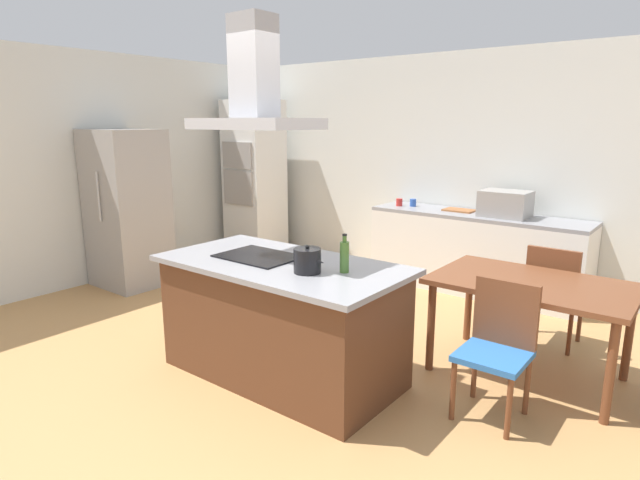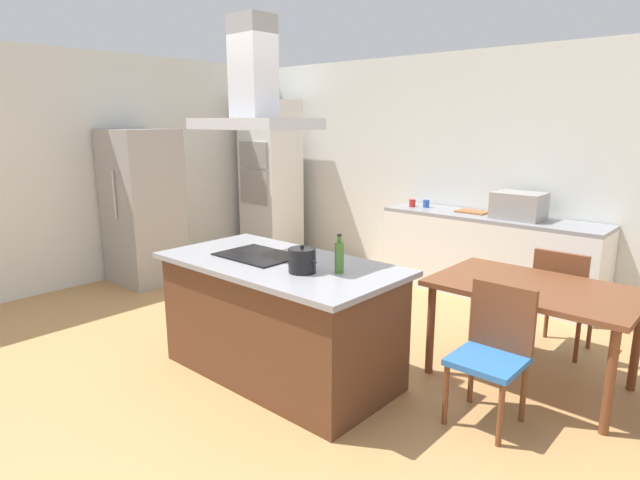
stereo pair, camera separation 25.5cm
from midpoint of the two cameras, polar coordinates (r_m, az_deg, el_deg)
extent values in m
plane|color=tan|center=(5.28, 9.03, -8.57)|extent=(16.00, 16.00, 0.00)
cube|color=silver|center=(6.50, 17.89, 7.24)|extent=(7.20, 0.10, 2.70)
cube|color=silver|center=(7.11, -17.29, 7.71)|extent=(0.10, 8.80, 2.70)
cube|color=#59331E|center=(4.02, -2.54, -8.81)|extent=(1.76, 0.86, 0.86)
cube|color=gray|center=(3.88, -2.60, -2.61)|extent=(1.86, 0.96, 0.04)
cube|color=black|center=(4.03, -4.94, -1.68)|extent=(0.60, 0.44, 0.01)
cylinder|color=black|center=(3.56, 0.10, -2.24)|extent=(0.19, 0.19, 0.17)
sphere|color=black|center=(3.54, 0.10, -0.74)|extent=(0.03, 0.03, 0.03)
cone|color=black|center=(3.49, 1.51, -2.43)|extent=(0.06, 0.03, 0.04)
cylinder|color=#47722D|center=(3.56, 4.16, -1.93)|extent=(0.06, 0.06, 0.21)
cylinder|color=#47722D|center=(3.53, 4.19, 0.08)|extent=(0.03, 0.03, 0.04)
cylinder|color=black|center=(3.52, 4.20, 0.52)|extent=(0.03, 0.03, 0.01)
cube|color=white|center=(6.17, 18.92, -1.77)|extent=(2.40, 0.62, 0.86)
cube|color=gray|center=(6.08, 19.22, 2.33)|extent=(2.40, 0.62, 0.04)
cube|color=#9E9993|center=(5.95, 21.95, 3.47)|extent=(0.50, 0.38, 0.28)
cylinder|color=red|center=(6.45, 11.11, 3.95)|extent=(0.08, 0.08, 0.09)
cylinder|color=#2D56B2|center=(6.44, 12.58, 3.88)|extent=(0.08, 0.08, 0.09)
cube|color=#995B33|center=(6.22, 17.38, 2.95)|extent=(0.34, 0.24, 0.02)
cube|color=white|center=(7.70, -4.40, 6.72)|extent=(0.70, 0.64, 2.20)
cube|color=#9E9993|center=(7.45, -6.31, 9.18)|extent=(0.56, 0.02, 0.36)
cube|color=#9E9993|center=(7.49, -6.22, 5.74)|extent=(0.56, 0.02, 0.48)
cube|color=#9E9993|center=(6.57, -17.63, 3.44)|extent=(0.80, 0.70, 1.82)
cylinder|color=beige|center=(6.32, -20.38, 4.64)|extent=(0.02, 0.02, 0.55)
cube|color=brown|center=(4.16, 23.95, -4.80)|extent=(1.40, 0.90, 0.04)
cylinder|color=brown|center=(4.18, 13.67, -9.43)|extent=(0.06, 0.06, 0.71)
cylinder|color=brown|center=(3.82, 30.71, -13.10)|extent=(0.06, 0.06, 0.71)
cylinder|color=brown|center=(4.81, 17.87, -6.71)|extent=(0.06, 0.06, 0.71)
cylinder|color=brown|center=(4.50, 32.60, -9.51)|extent=(0.06, 0.06, 0.71)
cube|color=#2D6BB7|center=(4.94, 26.35, -6.01)|extent=(0.42, 0.42, 0.04)
cube|color=brown|center=(4.70, 26.01, -3.84)|extent=(0.42, 0.04, 0.44)
cylinder|color=brown|center=(5.22, 24.74, -7.49)|extent=(0.04, 0.04, 0.41)
cylinder|color=brown|center=(5.14, 28.59, -8.20)|extent=(0.04, 0.04, 0.41)
cylinder|color=brown|center=(4.89, 23.47, -8.69)|extent=(0.04, 0.04, 0.41)
cylinder|color=brown|center=(4.81, 27.58, -9.49)|extent=(0.04, 0.04, 0.41)
cube|color=#2D6BB7|center=(3.60, 19.72, -12.28)|extent=(0.42, 0.42, 0.04)
cube|color=brown|center=(3.67, 21.13, -7.82)|extent=(0.42, 0.04, 0.44)
cylinder|color=brown|center=(3.49, 21.11, -17.34)|extent=(0.04, 0.04, 0.41)
cylinder|color=brown|center=(3.61, 15.57, -15.89)|extent=(0.04, 0.04, 0.41)
cylinder|color=brown|center=(3.80, 23.12, -14.98)|extent=(0.04, 0.04, 0.41)
cylinder|color=brown|center=(3.90, 17.98, -13.76)|extent=(0.04, 0.04, 0.41)
cube|color=#ADADB2|center=(3.90, -5.22, 12.47)|extent=(0.90, 0.55, 0.08)
cube|color=#ADADB2|center=(3.92, -5.34, 18.18)|extent=(0.28, 0.24, 0.70)
camera|label=1|loc=(0.13, -88.22, 0.40)|focal=29.46mm
camera|label=2|loc=(0.13, 91.78, -0.40)|focal=29.46mm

